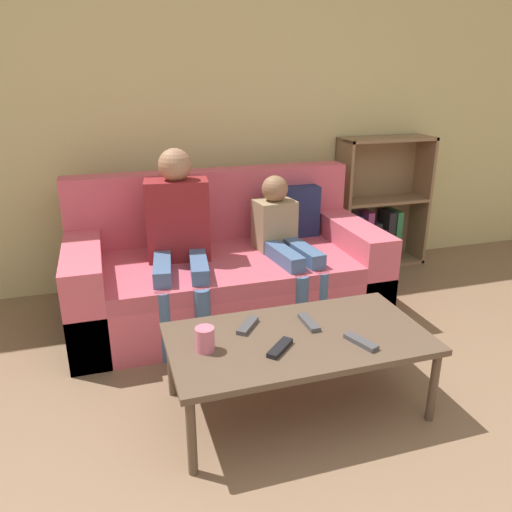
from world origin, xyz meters
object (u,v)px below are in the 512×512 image
at_px(cup_near, 205,339).
at_px(tv_remote_3, 248,326).
at_px(bookshelf, 375,217).
at_px(person_adult, 178,229).
at_px(tv_remote_2, 309,322).
at_px(coffee_table, 298,342).
at_px(tv_remote_0, 361,342).
at_px(tv_remote_1, 280,348).
at_px(couch, 225,271).
at_px(person_child, 284,240).

relative_size(cup_near, tv_remote_3, 0.67).
relative_size(bookshelf, person_adult, 0.95).
height_order(bookshelf, tv_remote_3, bookshelf).
relative_size(bookshelf, tv_remote_2, 6.18).
bearing_deg(coffee_table, tv_remote_2, 44.34).
distance_m(person_adult, tv_remote_0, 1.35).
bearing_deg(coffee_table, cup_near, 179.34).
height_order(tv_remote_1, tv_remote_3, same).
bearing_deg(tv_remote_1, tv_remote_0, 36.90).
xyz_separation_m(bookshelf, tv_remote_3, (-1.54, -1.50, -0.00)).
bearing_deg(coffee_table, tv_remote_3, 144.24).
height_order(couch, cup_near, couch).
xyz_separation_m(tv_remote_1, tv_remote_3, (-0.08, 0.24, 0.00)).
distance_m(couch, tv_remote_2, 1.05).
relative_size(couch, bookshelf, 1.87).
xyz_separation_m(couch, tv_remote_2, (0.16, -1.03, 0.11)).
distance_m(person_adult, cup_near, 1.03).
distance_m(coffee_table, tv_remote_2, 0.13).
relative_size(tv_remote_0, tv_remote_2, 1.03).
bearing_deg(bookshelf, tv_remote_0, -121.54).
bearing_deg(couch, person_child, -23.12).
xyz_separation_m(person_adult, tv_remote_1, (0.26, -1.11, -0.24)).
relative_size(bookshelf, coffee_table, 0.88).
relative_size(couch, coffee_table, 1.64).
bearing_deg(tv_remote_1, cup_near, -151.33).
distance_m(couch, person_adult, 0.48).
bearing_deg(couch, tv_remote_2, -81.21).
distance_m(person_child, tv_remote_1, 1.15).
xyz_separation_m(bookshelf, tv_remote_0, (-1.10, -1.79, -0.00)).
xyz_separation_m(bookshelf, person_adult, (-1.72, -0.62, 0.24)).
bearing_deg(person_child, cup_near, -133.49).
height_order(cup_near, tv_remote_2, cup_near).
xyz_separation_m(tv_remote_2, tv_remote_3, (-0.29, 0.06, 0.00)).
height_order(coffee_table, tv_remote_2, tv_remote_2).
xyz_separation_m(person_adult, tv_remote_0, (0.62, -1.17, -0.24)).
distance_m(coffee_table, tv_remote_0, 0.29).
distance_m(coffee_table, tv_remote_3, 0.25).
bearing_deg(tv_remote_2, tv_remote_1, -140.43).
bearing_deg(coffee_table, tv_remote_0, -32.24).
xyz_separation_m(person_child, cup_near, (-0.73, -0.96, -0.08)).
bearing_deg(tv_remote_3, coffee_table, 2.57).
height_order(tv_remote_0, tv_remote_1, same).
bearing_deg(person_adult, person_child, 3.56).
bearing_deg(couch, coffee_table, -86.41).
distance_m(coffee_table, tv_remote_1, 0.16).
relative_size(coffee_table, tv_remote_1, 7.71).
bearing_deg(bookshelf, tv_remote_2, -128.82).
bearing_deg(person_child, tv_remote_2, -109.22).
distance_m(person_child, tv_remote_3, 0.97).
bearing_deg(person_child, couch, 150.38).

